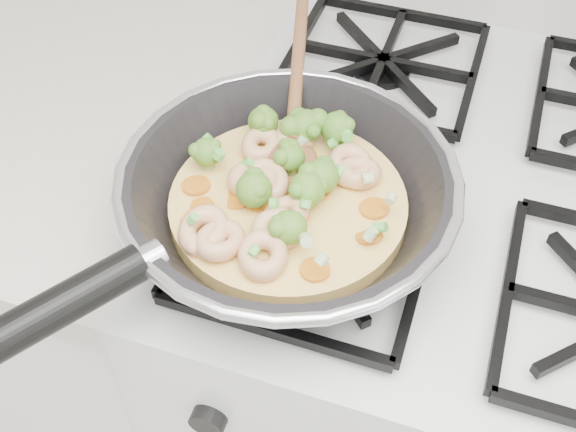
% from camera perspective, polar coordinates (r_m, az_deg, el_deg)
% --- Properties ---
extents(stove, '(0.60, 0.60, 0.92)m').
position_cam_1_polar(stove, '(1.15, 10.88, -12.87)').
color(stove, silver).
rests_on(stove, ground).
extents(skillet, '(0.37, 0.61, 0.09)m').
position_cam_1_polar(skillet, '(0.67, -0.41, 1.65)').
color(skillet, black).
rests_on(skillet, stove).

